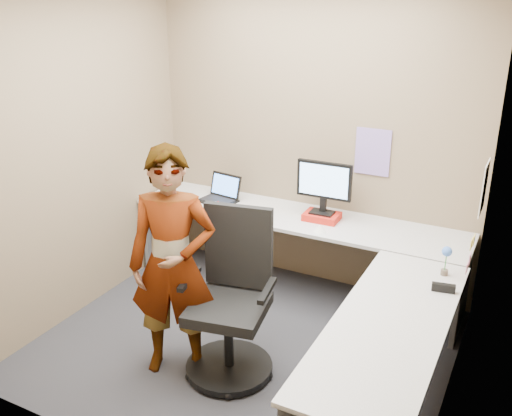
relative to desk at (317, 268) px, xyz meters
The scene contains 20 objects.
ground 0.83m from the desk, 138.54° to the right, with size 3.00×3.00×0.00m, color #232328.
wall_back 1.27m from the desk, 115.54° to the left, with size 3.00×3.00×0.00m, color brown.
wall_right 1.36m from the desk, 19.95° to the right, with size 2.70×2.70×0.00m, color brown.
wall_left 2.12m from the desk, 168.73° to the right, with size 2.70×2.70×0.00m, color brown.
desk is the anchor object (origin of this frame).
paper_ream 0.66m from the desk, 108.74° to the left, with size 0.30×0.22×0.06m, color #B41C12.
monitor 0.81m from the desk, 108.27° to the left, with size 0.48×0.14×0.45m.
laptop 1.38m from the desk, 152.86° to the left, with size 0.37×0.33×0.24m.
trackball_mouse 1.22m from the desk, 159.13° to the left, with size 0.12×0.08×0.07m.
origami 0.42m from the desk, 109.38° to the left, with size 0.10×0.10×0.06m, color white.
stapler 0.98m from the desk, 11.10° to the right, with size 0.15×0.04×0.06m, color black.
flower 0.96m from the desk, ahead, with size 0.07×0.07×0.22m.
calendar_purple 1.15m from the desk, 82.85° to the left, with size 0.30×0.01×0.40m, color #846BB7.
calendar_white 1.35m from the desk, 26.02° to the left, with size 0.01×0.28×0.38m, color white.
sticky_note_a 1.13m from the desk, ahead, with size 0.01×0.07×0.07m, color #F2E059.
sticky_note_b 1.10m from the desk, 11.49° to the left, with size 0.01×0.07×0.07m, color pink.
sticky_note_c 1.08m from the desk, ahead, with size 0.01×0.07×0.07m, color pink.
sticky_note_d 1.15m from the desk, 16.61° to the left, with size 0.01×0.07×0.07m, color #F2E059.
office_chair 0.77m from the desk, 119.84° to the right, with size 0.65×0.63×1.18m.
person 1.14m from the desk, 131.38° to the right, with size 0.60×0.40×1.66m, color #999399.
Camera 1 is at (1.80, -3.29, 2.60)m, focal length 40.00 mm.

